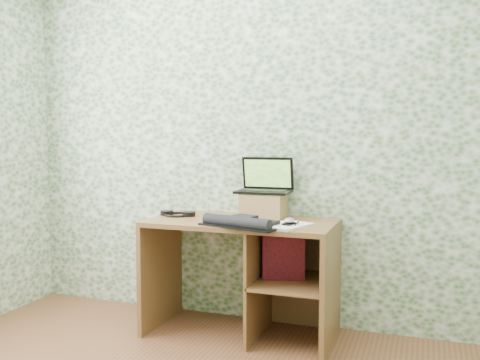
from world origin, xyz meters
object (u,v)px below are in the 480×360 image
at_px(notepad, 287,226).
at_px(riser, 263,205).
at_px(desk, 254,261).
at_px(keyboard, 240,222).
at_px(laptop, 265,184).

bearing_deg(notepad, riser, 151.06).
bearing_deg(desk, riser, 76.43).
xyz_separation_m(desk, keyboard, (-0.02, -0.23, 0.29)).
bearing_deg(laptop, notepad, -55.12).
relative_size(desk, riser, 4.33).
bearing_deg(riser, laptop, 90.00).
bearing_deg(notepad, desk, 169.55).
bearing_deg(laptop, desk, -101.77).
bearing_deg(laptop, riser, -91.45).
height_order(riser, keyboard, riser).
bearing_deg(laptop, keyboard, -97.84).
xyz_separation_m(desk, laptop, (0.03, 0.15, 0.49)).
relative_size(riser, keyboard, 0.54).
height_order(desk, riser, riser).
bearing_deg(keyboard, riser, 98.14).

